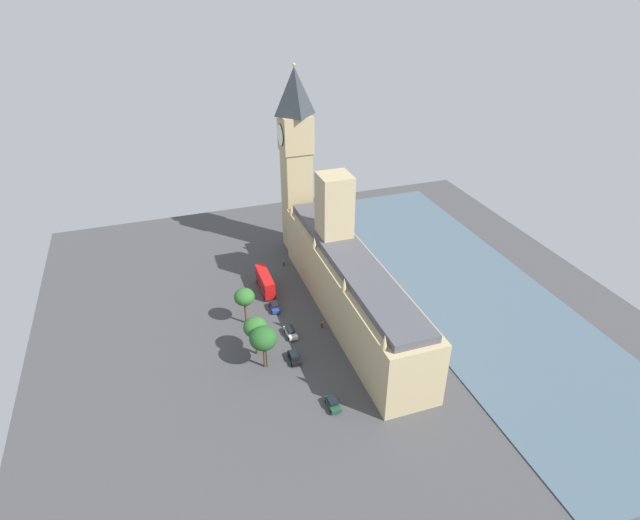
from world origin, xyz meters
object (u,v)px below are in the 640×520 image
at_px(car_white_by_river_gate, 291,332).
at_px(car_blue_opposite_hall, 274,306).
at_px(car_dark_green_midblock, 333,403).
at_px(plane_tree_kerbside, 244,297).
at_px(double_decker_bus_trailing, 265,282).
at_px(pedestrian_near_tower, 322,325).
at_px(parliament_building, 349,281).
at_px(clock_tower, 296,159).
at_px(car_black_far_end, 294,357).
at_px(plane_tree_corner, 255,327).
at_px(plane_tree_under_trees, 263,338).
at_px(pedestrian_leading, 284,263).
at_px(street_lamp_slot_10, 266,348).

bearing_deg(car_white_by_river_gate, car_blue_opposite_hall, -87.80).
bearing_deg(car_dark_green_midblock, plane_tree_kerbside, -72.83).
height_order(double_decker_bus_trailing, pedestrian_near_tower, double_decker_bus_trailing).
height_order(parliament_building, car_blue_opposite_hall, parliament_building).
xyz_separation_m(clock_tower, car_dark_green_midblock, (11.82, 61.13, -24.77)).
bearing_deg(car_dark_green_midblock, parliament_building, -117.60).
bearing_deg(double_decker_bus_trailing, car_black_far_end, 88.43).
height_order(clock_tower, car_black_far_end, clock_tower).
height_order(car_dark_green_midblock, plane_tree_corner, plane_tree_corner).
distance_m(clock_tower, pedestrian_near_tower, 46.01).
xyz_separation_m(clock_tower, plane_tree_kerbside, (21.52, 31.04, -18.66)).
height_order(plane_tree_corner, plane_tree_kerbside, plane_tree_kerbside).
bearing_deg(pedestrian_near_tower, plane_tree_under_trees, 83.41).
distance_m(parliament_building, pedestrian_leading, 27.73).
distance_m(parliament_building, car_white_by_river_gate, 17.20).
relative_size(double_decker_bus_trailing, car_dark_green_midblock, 2.51).
height_order(car_blue_opposite_hall, car_black_far_end, same).
bearing_deg(car_dark_green_midblock, pedestrian_leading, -96.16).
relative_size(car_black_far_end, street_lamp_slot_10, 0.66).
xyz_separation_m(car_dark_green_midblock, plane_tree_kerbside, (9.70, -30.09, 6.11)).
bearing_deg(pedestrian_leading, street_lamp_slot_10, -121.25).
bearing_deg(street_lamp_slot_10, car_white_by_river_gate, -131.72).
relative_size(pedestrian_leading, plane_tree_corner, 0.17).
distance_m(clock_tower, plane_tree_under_trees, 54.25).
bearing_deg(plane_tree_under_trees, parliament_building, -152.40).
distance_m(parliament_building, plane_tree_kerbside, 23.46).
xyz_separation_m(plane_tree_under_trees, street_lamp_slot_10, (-0.37, 0.18, -2.42)).
bearing_deg(plane_tree_kerbside, street_lamp_slot_10, 93.33).
xyz_separation_m(plane_tree_corner, plane_tree_kerbside, (-0.08, -11.04, 0.21)).
height_order(clock_tower, double_decker_bus_trailing, clock_tower).
bearing_deg(double_decker_bus_trailing, parliament_building, 136.18).
distance_m(car_white_by_river_gate, pedestrian_near_tower, 7.37).
bearing_deg(clock_tower, street_lamp_slot_10, 66.17).
height_order(clock_tower, car_white_by_river_gate, clock_tower).
bearing_deg(pedestrian_near_tower, parliament_building, -100.41).
xyz_separation_m(plane_tree_corner, plane_tree_under_trees, (-0.62, 4.40, 0.37)).
bearing_deg(car_blue_opposite_hall, street_lamp_slot_10, 72.40).
height_order(car_dark_green_midblock, plane_tree_under_trees, plane_tree_under_trees).
xyz_separation_m(pedestrian_leading, street_lamp_slot_10, (13.73, 37.19, 4.04)).
distance_m(double_decker_bus_trailing, plane_tree_under_trees, 28.10).
bearing_deg(car_dark_green_midblock, car_white_by_river_gate, -86.90).
height_order(double_decker_bus_trailing, plane_tree_under_trees, plane_tree_under_trees).
relative_size(double_decker_bus_trailing, pedestrian_near_tower, 6.49).
bearing_deg(street_lamp_slot_10, clock_tower, -113.83).
height_order(clock_tower, car_blue_opposite_hall, clock_tower).
relative_size(parliament_building, car_black_far_end, 13.82).
distance_m(clock_tower, street_lamp_slot_10, 55.14).
bearing_deg(car_dark_green_midblock, plane_tree_under_trees, -58.68).
distance_m(pedestrian_leading, street_lamp_slot_10, 39.85).
relative_size(plane_tree_corner, plane_tree_kerbside, 0.99).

